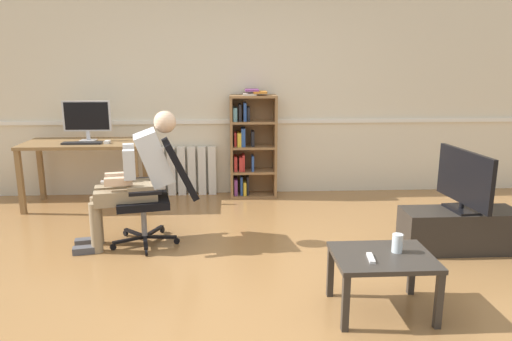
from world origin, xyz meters
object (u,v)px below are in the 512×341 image
object	(u,v)px
keyboard	(82,143)
bookshelf	(250,146)
person_seated	(137,176)
drinking_glass	(397,243)
radiator	(187,171)
coffee_table	(383,263)
computer_mouse	(107,142)
computer_desk	(84,151)
tv_stand	(459,230)
tv_screen	(464,180)
imac_monitor	(87,118)
spare_remote	(371,258)
office_chair	(160,188)

from	to	relation	value
keyboard	bookshelf	size ratio (longest dim) A/B	0.32
keyboard	person_seated	size ratio (longest dim) A/B	0.35
person_seated	drinking_glass	bearing A→B (deg)	45.20
radiator	coffee_table	distance (m)	3.35
computer_mouse	drinking_glass	xyz separation A→B (m)	(2.50, -2.41, -0.30)
computer_desk	tv_stand	bearing A→B (deg)	-22.81
tv_screen	coffee_table	world-z (taller)	tv_screen
imac_monitor	computer_mouse	world-z (taller)	imac_monitor
radiator	drinking_glass	bearing A→B (deg)	-60.32
person_seated	drinking_glass	xyz separation A→B (m)	(1.96, -1.28, -0.18)
computer_desk	imac_monitor	bearing A→B (deg)	64.87
keyboard	spare_remote	distance (m)	3.59
keyboard	spare_remote	world-z (taller)	keyboard
computer_desk	coffee_table	bearing A→B (deg)	-43.77
computer_desk	drinking_glass	xyz separation A→B (m)	(2.79, -2.53, -0.18)
bookshelf	office_chair	bearing A→B (deg)	-120.96
radiator	spare_remote	world-z (taller)	radiator
keyboard	computer_mouse	bearing A→B (deg)	4.19
drinking_glass	tv_screen	bearing A→B (deg)	46.37
person_seated	tv_screen	size ratio (longest dim) A/B	1.58
computer_desk	office_chair	xyz separation A→B (m)	(1.02, -1.21, -0.13)
computer_mouse	person_seated	size ratio (longest dim) A/B	0.08
radiator	imac_monitor	bearing A→B (deg)	-164.02
tv_screen	imac_monitor	bearing A→B (deg)	59.93
computer_mouse	computer_desk	bearing A→B (deg)	157.97
computer_desk	bookshelf	size ratio (longest dim) A/B	1.01
spare_remote	coffee_table	bearing A→B (deg)	-140.29
keyboard	office_chair	world-z (taller)	office_chair
computer_desk	bookshelf	distance (m)	1.95
bookshelf	tv_stand	xyz separation A→B (m)	(1.79, -1.85, -0.45)
bookshelf	spare_remote	size ratio (longest dim) A/B	8.86
bookshelf	drinking_glass	size ratio (longest dim) A/B	10.45
computer_mouse	office_chair	world-z (taller)	office_chair
keyboard	tv_stand	distance (m)	4.00
imac_monitor	bookshelf	xyz separation A→B (m)	(1.89, 0.21, -0.38)
keyboard	coffee_table	xyz separation A→B (m)	(2.66, -2.43, -0.41)
spare_remote	computer_mouse	bearing A→B (deg)	-41.15
tv_screen	spare_remote	xyz separation A→B (m)	(-1.13, -1.08, -0.24)
office_chair	person_seated	size ratio (longest dim) A/B	0.78
coffee_table	drinking_glass	distance (m)	0.17
bookshelf	office_chair	xyz separation A→B (m)	(-0.90, -1.50, -0.12)
tv_stand	tv_screen	world-z (taller)	tv_screen
computer_desk	office_chair	world-z (taller)	office_chair
imac_monitor	bookshelf	distance (m)	1.94
tv_screen	computer_mouse	bearing A→B (deg)	61.07
radiator	tv_screen	world-z (taller)	tv_screen
drinking_glass	computer_desk	bearing A→B (deg)	137.82
office_chair	tv_stand	distance (m)	2.74
keyboard	tv_screen	distance (m)	3.96
imac_monitor	tv_stand	xyz separation A→B (m)	(3.68, -1.64, -0.84)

